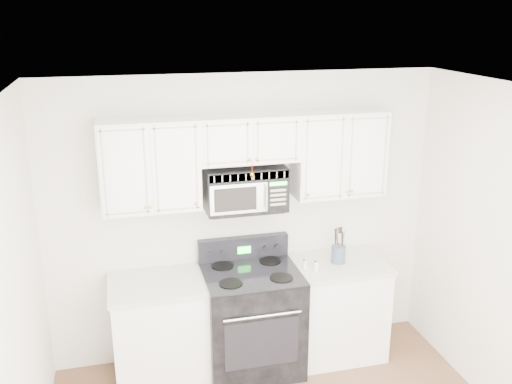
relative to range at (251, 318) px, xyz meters
name	(u,v)px	position (x,y,z in m)	size (l,w,h in m)	color
room	(308,314)	(0.02, -1.40, 0.82)	(3.51, 3.51, 2.61)	brown
base_cabinet_left	(163,333)	(-0.78, 0.04, -0.06)	(0.86, 0.65, 0.92)	white
base_cabinet_right	(336,310)	(0.82, 0.04, -0.06)	(0.86, 0.65, 0.92)	white
range	(251,318)	(0.00, 0.00, 0.00)	(0.83, 0.75, 1.14)	black
upper_cabinets	(248,155)	(0.02, 0.18, 1.45)	(2.44, 0.37, 0.75)	white
microwave	(245,188)	(-0.01, 0.17, 1.16)	(0.69, 0.40, 0.38)	black
utensil_crock	(338,253)	(0.82, 0.03, 0.53)	(0.13, 0.13, 0.34)	#3D4F72
shaker_salt	(305,264)	(0.49, -0.01, 0.48)	(0.04, 0.04, 0.09)	white
shaker_pepper	(316,265)	(0.56, -0.09, 0.49)	(0.04, 0.04, 0.10)	white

